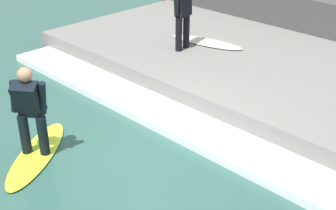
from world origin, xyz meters
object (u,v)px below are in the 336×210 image
(surfboard_riding, at_px, (37,154))
(surfboard_waiting_near, at_px, (206,42))
(surfer_riding, at_px, (30,107))
(surfer_waiting_near, at_px, (183,11))

(surfboard_riding, xyz_separation_m, surfboard_waiting_near, (4.91, 0.72, 0.44))
(surfer_riding, height_order, surfboard_waiting_near, surfer_riding)
(surfboard_riding, xyz_separation_m, surfer_waiting_near, (4.25, 0.86, 1.26))
(surfboard_waiting_near, bearing_deg, surfer_riding, -171.59)
(surfer_waiting_near, bearing_deg, surfboard_waiting_near, -11.72)
(surfboard_riding, bearing_deg, surfer_waiting_near, 11.47)
(surfboard_waiting_near, bearing_deg, surfer_waiting_near, 168.28)
(surfboard_riding, bearing_deg, surfer_riding, -90.00)
(surfer_riding, distance_m, surfer_waiting_near, 4.35)
(surfer_riding, relative_size, surfboard_waiting_near, 0.77)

